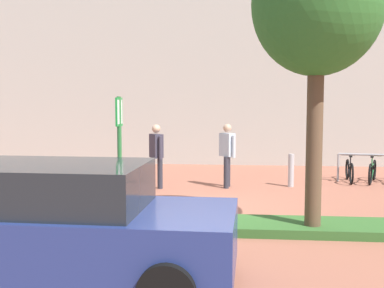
% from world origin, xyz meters
% --- Properties ---
extents(ground_plane, '(60.00, 60.00, 0.00)m').
position_xyz_m(ground_plane, '(0.00, 0.00, 0.00)').
color(ground_plane, '#9E5B47').
extents(building_facade, '(28.00, 1.20, 10.00)m').
position_xyz_m(building_facade, '(0.00, 8.01, 5.00)').
color(building_facade, '#B2ADA3').
rests_on(building_facade, ground).
extents(planter_strip, '(7.00, 1.10, 0.16)m').
position_xyz_m(planter_strip, '(0.76, -1.51, 0.08)').
color(planter_strip, '#336028').
rests_on(planter_strip, ground).
extents(tree_sidewalk, '(2.22, 2.22, 5.19)m').
position_xyz_m(tree_sidewalk, '(2.26, -1.67, 3.92)').
color(tree_sidewalk, brown).
rests_on(tree_sidewalk, ground).
extents(parking_sign_post, '(0.08, 0.36, 2.41)m').
position_xyz_m(parking_sign_post, '(-1.21, -1.51, 1.58)').
color(parking_sign_post, '#2D7238').
rests_on(parking_sign_post, ground).
extents(bike_at_sign, '(1.68, 0.42, 0.86)m').
position_xyz_m(bike_at_sign, '(-1.29, -1.34, 0.35)').
color(bike_at_sign, black).
rests_on(bike_at_sign, ground).
extents(bollard_steel, '(0.16, 0.16, 0.90)m').
position_xyz_m(bollard_steel, '(2.39, 3.06, 0.45)').
color(bollard_steel, '#ADADB2').
rests_on(bollard_steel, ground).
extents(person_suited_navy, '(0.42, 0.52, 1.72)m').
position_xyz_m(person_suited_navy, '(-1.19, 2.28, 0.98)').
color(person_suited_navy, '#2D2D38').
rests_on(person_suited_navy, ground).
extents(person_shirt_blue, '(0.45, 0.47, 1.72)m').
position_xyz_m(person_shirt_blue, '(0.66, 2.79, 0.98)').
color(person_shirt_blue, '#2D2D38').
rests_on(person_shirt_blue, ground).
extents(car_navy_sedan, '(4.34, 2.11, 1.54)m').
position_xyz_m(car_navy_sedan, '(-1.26, -4.28, 0.76)').
color(car_navy_sedan, navy).
rests_on(car_navy_sedan, ground).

